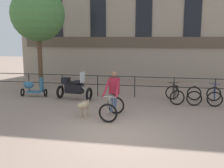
{
  "coord_description": "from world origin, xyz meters",
  "views": [
    {
      "loc": [
        1.24,
        -7.43,
        2.91
      ],
      "look_at": [
        -0.7,
        2.86,
        1.05
      ],
      "focal_mm": 42.0,
      "sensor_mm": 36.0,
      "label": 1
    }
  ],
  "objects_px": {
    "dog": "(84,106)",
    "parked_bicycle_near_lamp": "(175,94)",
    "parked_motorcycle": "(74,88)",
    "parked_scooter": "(33,87)",
    "cyclist_with_bike": "(113,97)",
    "parked_bicycle_mid_right": "(214,96)",
    "parked_bicycle_mid_left": "(194,95)"
  },
  "relations": [
    {
      "from": "dog",
      "to": "parked_bicycle_near_lamp",
      "type": "height_order",
      "value": "parked_bicycle_near_lamp"
    },
    {
      "from": "parked_motorcycle",
      "to": "parked_scooter",
      "type": "bearing_deg",
      "value": 93.7
    },
    {
      "from": "parked_bicycle_near_lamp",
      "to": "parked_scooter",
      "type": "height_order",
      "value": "parked_scooter"
    },
    {
      "from": "parked_motorcycle",
      "to": "parked_scooter",
      "type": "xyz_separation_m",
      "value": [
        -2.22,
        0.21,
        -0.1
      ]
    },
    {
      "from": "parked_motorcycle",
      "to": "parked_bicycle_near_lamp",
      "type": "height_order",
      "value": "parked_motorcycle"
    },
    {
      "from": "parked_scooter",
      "to": "parked_motorcycle",
      "type": "bearing_deg",
      "value": -100.07
    },
    {
      "from": "parked_motorcycle",
      "to": "cyclist_with_bike",
      "type": "bearing_deg",
      "value": -127.06
    },
    {
      "from": "parked_bicycle_near_lamp",
      "to": "parked_bicycle_mid_right",
      "type": "xyz_separation_m",
      "value": [
        1.71,
        -0.0,
        -0.0
      ]
    },
    {
      "from": "parked_bicycle_near_lamp",
      "to": "parked_scooter",
      "type": "distance_m",
      "value": 6.91
    },
    {
      "from": "dog",
      "to": "parked_bicycle_near_lamp",
      "type": "relative_size",
      "value": 0.87
    },
    {
      "from": "parked_bicycle_mid_left",
      "to": "cyclist_with_bike",
      "type": "bearing_deg",
      "value": 47.13
    },
    {
      "from": "cyclist_with_bike",
      "to": "dog",
      "type": "distance_m",
      "value": 1.13
    },
    {
      "from": "parked_motorcycle",
      "to": "parked_bicycle_mid_right",
      "type": "relative_size",
      "value": 1.46
    },
    {
      "from": "parked_scooter",
      "to": "cyclist_with_bike",
      "type": "bearing_deg",
      "value": -124.77
    },
    {
      "from": "dog",
      "to": "parked_scooter",
      "type": "distance_m",
      "value": 4.51
    },
    {
      "from": "parked_scooter",
      "to": "parked_bicycle_near_lamp",
      "type": "bearing_deg",
      "value": -93.83
    },
    {
      "from": "dog",
      "to": "parked_bicycle_mid_right",
      "type": "height_order",
      "value": "parked_bicycle_mid_right"
    },
    {
      "from": "parked_motorcycle",
      "to": "parked_bicycle_near_lamp",
      "type": "xyz_separation_m",
      "value": [
        4.69,
        0.32,
        -0.2
      ]
    },
    {
      "from": "parked_motorcycle",
      "to": "parked_bicycle_mid_left",
      "type": "distance_m",
      "value": 5.56
    },
    {
      "from": "cyclist_with_bike",
      "to": "dog",
      "type": "bearing_deg",
      "value": -164.14
    },
    {
      "from": "cyclist_with_bike",
      "to": "dog",
      "type": "height_order",
      "value": "cyclist_with_bike"
    },
    {
      "from": "parked_bicycle_near_lamp",
      "to": "parked_scooter",
      "type": "bearing_deg",
      "value": -8.29
    },
    {
      "from": "parked_motorcycle",
      "to": "parked_bicycle_mid_right",
      "type": "distance_m",
      "value": 6.41
    },
    {
      "from": "parked_bicycle_mid_right",
      "to": "dog",
      "type": "bearing_deg",
      "value": 38.22
    },
    {
      "from": "cyclist_with_bike",
      "to": "parked_bicycle_mid_right",
      "type": "height_order",
      "value": "cyclist_with_bike"
    },
    {
      "from": "parked_motorcycle",
      "to": "parked_bicycle_mid_left",
      "type": "height_order",
      "value": "parked_motorcycle"
    },
    {
      "from": "parked_motorcycle",
      "to": "parked_bicycle_mid_right",
      "type": "height_order",
      "value": "parked_motorcycle"
    },
    {
      "from": "dog",
      "to": "parked_bicycle_near_lamp",
      "type": "distance_m",
      "value": 4.51
    },
    {
      "from": "parked_bicycle_near_lamp",
      "to": "dog",
      "type": "bearing_deg",
      "value": 31.77
    },
    {
      "from": "parked_bicycle_mid_left",
      "to": "parked_scooter",
      "type": "xyz_separation_m",
      "value": [
        -7.76,
        -0.11,
        0.1
      ]
    },
    {
      "from": "dog",
      "to": "parked_bicycle_mid_right",
      "type": "bearing_deg",
      "value": 34.14
    },
    {
      "from": "cyclist_with_bike",
      "to": "parked_bicycle_mid_right",
      "type": "bearing_deg",
      "value": 38.41
    }
  ]
}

